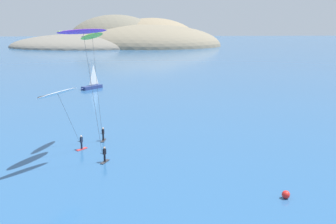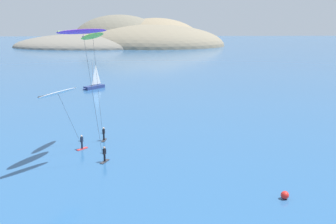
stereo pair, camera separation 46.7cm
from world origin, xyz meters
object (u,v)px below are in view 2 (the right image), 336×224
(kitesurfer_purple, at_px, (85,43))
(marker_buoy, at_px, (285,195))
(kitesurfer_white, at_px, (60,96))
(kitesurfer_lime, at_px, (94,44))
(sailboat_near, at_px, (93,86))

(kitesurfer_purple, bearing_deg, marker_buoy, -25.21)
(kitesurfer_purple, xyz_separation_m, kitesurfer_white, (-3.38, 2.99, -5.75))
(kitesurfer_lime, bearing_deg, sailboat_near, 98.28)
(kitesurfer_lime, relative_size, kitesurfer_purple, 0.95)
(kitesurfer_lime, xyz_separation_m, marker_buoy, (17.83, -16.05, -11.67))
(kitesurfer_lime, height_order, kitesurfer_purple, kitesurfer_purple)
(marker_buoy, bearing_deg, kitesurfer_purple, 154.79)
(kitesurfer_purple, relative_size, kitesurfer_white, 1.82)
(kitesurfer_purple, bearing_deg, kitesurfer_lime, 91.50)
(sailboat_near, bearing_deg, kitesurfer_purple, -82.82)
(sailboat_near, bearing_deg, kitesurfer_white, -86.63)
(kitesurfer_white, distance_m, marker_buoy, 24.74)
(marker_buoy, bearing_deg, kitesurfer_white, 151.75)
(kitesurfer_purple, height_order, marker_buoy, kitesurfer_purple)
(kitesurfer_lime, height_order, marker_buoy, kitesurfer_lime)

